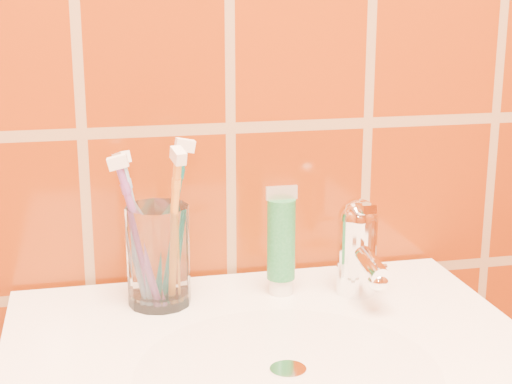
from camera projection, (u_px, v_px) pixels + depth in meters
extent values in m
cylinder|color=silver|center=(288.00, 372.00, 0.76)|extent=(0.30, 0.30, 0.00)
cylinder|color=white|center=(288.00, 370.00, 0.76)|extent=(0.04, 0.04, 0.00)
cylinder|color=white|center=(158.00, 255.00, 0.92)|extent=(0.08, 0.08, 0.12)
cylinder|color=white|center=(281.00, 285.00, 0.96)|extent=(0.03, 0.03, 0.02)
cylinder|color=#196C36|center=(281.00, 239.00, 0.94)|extent=(0.03, 0.03, 0.10)
cube|color=beige|center=(282.00, 193.00, 0.93)|extent=(0.04, 0.00, 0.02)
cylinder|color=white|center=(357.00, 256.00, 0.95)|extent=(0.05, 0.05, 0.09)
sphere|color=white|center=(358.00, 218.00, 0.94)|extent=(0.05, 0.05, 0.05)
cylinder|color=white|center=(368.00, 260.00, 0.91)|extent=(0.02, 0.09, 0.03)
cube|color=white|center=(362.00, 207.00, 0.92)|extent=(0.02, 0.06, 0.01)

